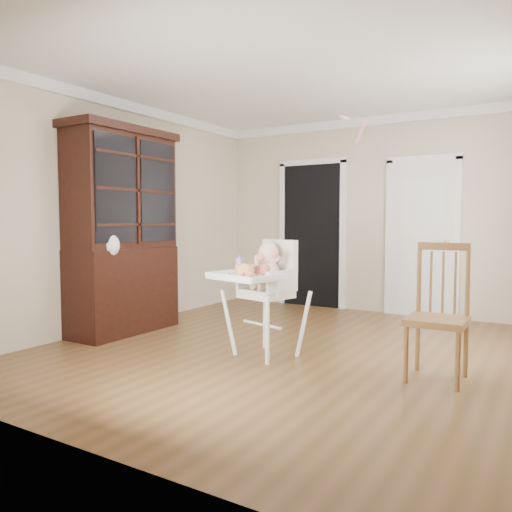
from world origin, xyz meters
The scene contains 14 objects.
floor centered at (0.00, 0.00, 0.00)m, with size 5.00×5.00×0.00m, color brown.
ceiling centered at (0.00, 0.00, 2.70)m, with size 5.00×5.00×0.00m, color white.
wall_back centered at (0.00, 2.50, 1.35)m, with size 4.50×4.50×0.00m, color beige.
wall_left centered at (-2.25, 0.00, 1.35)m, with size 5.00×5.00×0.00m, color beige.
crown_molding centered at (0.00, 0.00, 2.64)m, with size 4.50×5.00×0.12m, color white, non-canonical shape.
doorway centered at (-0.90, 2.48, 1.11)m, with size 1.06×0.05×2.22m.
closet_door centered at (0.70, 2.48, 1.02)m, with size 0.96×0.09×2.13m.
high_chair centered at (-0.09, -0.29, 0.69)m, with size 0.81×0.93×1.12m.
baby centered at (-0.08, -0.26, 0.84)m, with size 0.30×0.28×0.46m.
cake centered at (-0.16, -0.54, 0.83)m, with size 0.22×0.22×0.10m.
sippy_cup centered at (-0.37, -0.31, 0.85)m, with size 0.07×0.07×0.18m.
china_cabinet centered at (-1.99, -0.25, 1.16)m, with size 0.61×1.37×2.31m.
dining_chair centered at (1.44, -0.18, 0.51)m, with size 0.45×0.45×1.09m.
streamer centered at (0.29, 0.70, 2.35)m, with size 0.03×0.50×0.02m, color pink, non-canonical shape.
Camera 1 is at (2.24, -4.30, 1.27)m, focal length 35.00 mm.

